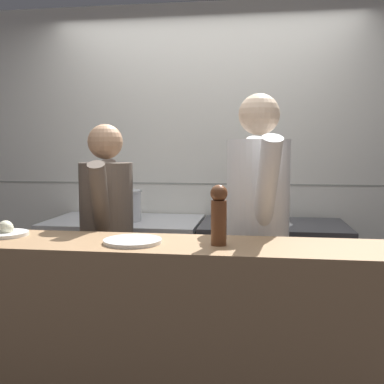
% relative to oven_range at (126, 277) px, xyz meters
% --- Properties ---
extents(wall_back_tiled, '(8.00, 0.06, 2.60)m').
position_rel_oven_range_xyz_m(wall_back_tiled, '(0.58, 0.40, 0.85)').
color(wall_back_tiled, silver).
rests_on(wall_back_tiled, ground_plane).
extents(oven_range, '(1.15, 0.71, 0.90)m').
position_rel_oven_range_xyz_m(oven_range, '(0.00, 0.00, 0.00)').
color(oven_range, '#38383D').
rests_on(oven_range, ground_plane).
extents(prep_counter, '(1.05, 0.65, 0.89)m').
position_rel_oven_range_xyz_m(prep_counter, '(1.12, -0.00, -0.01)').
color(prep_counter, '#38383D').
rests_on(prep_counter, ground_plane).
extents(pass_counter, '(2.68, 0.45, 1.00)m').
position_rel_oven_range_xyz_m(pass_counter, '(0.54, -1.24, 0.04)').
color(pass_counter, '#93704C').
rests_on(pass_counter, ground_plane).
extents(stock_pot, '(0.26, 0.26, 0.23)m').
position_rel_oven_range_xyz_m(stock_pot, '(0.01, -0.05, 0.57)').
color(stock_pot, '#B7BABF').
rests_on(stock_pot, oven_range).
extents(mixing_bowl_steel, '(0.26, 0.26, 0.07)m').
position_rel_oven_range_xyz_m(mixing_bowl_steel, '(1.12, -0.02, 0.48)').
color(mixing_bowl_steel, '#B7BABF').
rests_on(mixing_bowl_steel, prep_counter).
extents(plated_dish_main, '(0.23, 0.23, 0.08)m').
position_rel_oven_range_xyz_m(plated_dish_main, '(-0.27, -1.18, 0.57)').
color(plated_dish_main, white).
rests_on(plated_dish_main, pass_counter).
extents(plated_dish_appetiser, '(0.27, 0.27, 0.02)m').
position_rel_oven_range_xyz_m(plated_dish_appetiser, '(0.42, -1.26, 0.56)').
color(plated_dish_appetiser, white).
rests_on(plated_dish_appetiser, pass_counter).
extents(pepper_mill, '(0.08, 0.08, 0.28)m').
position_rel_oven_range_xyz_m(pepper_mill, '(0.82, -1.25, 0.69)').
color(pepper_mill, brown).
rests_on(pepper_mill, pass_counter).
extents(chef_head_cook, '(0.37, 0.69, 1.58)m').
position_rel_oven_range_xyz_m(chef_head_cook, '(0.09, -0.68, 0.43)').
color(chef_head_cook, black).
rests_on(chef_head_cook, ground_plane).
extents(chef_sous, '(0.42, 0.76, 1.74)m').
position_rel_oven_range_xyz_m(chef_sous, '(1.00, -0.73, 0.52)').
color(chef_sous, black).
rests_on(chef_sous, ground_plane).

